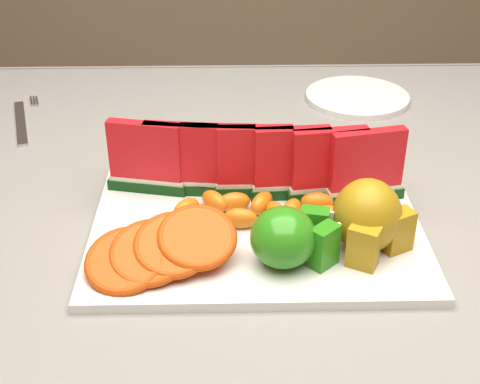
# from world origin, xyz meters

# --- Properties ---
(table) EXTENTS (1.40, 0.90, 0.75)m
(table) POSITION_xyz_m (0.00, 0.00, 0.65)
(table) COLOR #462917
(table) RESTS_ON ground
(tablecloth) EXTENTS (1.53, 1.03, 0.20)m
(tablecloth) POSITION_xyz_m (0.00, 0.00, 0.72)
(tablecloth) COLOR slate
(tablecloth) RESTS_ON table
(platter) EXTENTS (0.40, 0.30, 0.01)m
(platter) POSITION_xyz_m (0.07, -0.06, 0.76)
(platter) COLOR silver
(platter) RESTS_ON tablecloth
(apple_cluster) EXTENTS (0.11, 0.09, 0.07)m
(apple_cluster) POSITION_xyz_m (0.11, -0.14, 0.80)
(apple_cluster) COLOR #1A7E08
(apple_cluster) RESTS_ON platter
(pear_cluster) EXTENTS (0.10, 0.10, 0.09)m
(pear_cluster) POSITION_xyz_m (0.20, -0.11, 0.81)
(pear_cluster) COLOR #B5951B
(pear_cluster) RESTS_ON platter
(side_plate) EXTENTS (0.24, 0.24, 0.01)m
(side_plate) POSITION_xyz_m (0.27, 0.34, 0.76)
(side_plate) COLOR silver
(side_plate) RESTS_ON tablecloth
(fork) EXTENTS (0.06, 0.19, 0.00)m
(fork) POSITION_xyz_m (-0.30, 0.26, 0.76)
(fork) COLOR silver
(fork) RESTS_ON tablecloth
(watermelon_row) EXTENTS (0.39, 0.07, 0.10)m
(watermelon_row) POSITION_xyz_m (0.07, 0.00, 0.82)
(watermelon_row) COLOR #093408
(watermelon_row) RESTS_ON platter
(orange_fan_front) EXTENTS (0.18, 0.13, 0.05)m
(orange_fan_front) POSITION_xyz_m (-0.03, -0.15, 0.79)
(orange_fan_front) COLOR #D14400
(orange_fan_front) RESTS_ON platter
(orange_fan_back) EXTENTS (0.34, 0.11, 0.05)m
(orange_fan_back) POSITION_xyz_m (0.09, 0.07, 0.79)
(orange_fan_back) COLOR #D14400
(orange_fan_back) RESTS_ON platter
(tangerine_segments) EXTENTS (0.22, 0.08, 0.03)m
(tangerine_segments) POSITION_xyz_m (0.08, -0.05, 0.78)
(tangerine_segments) COLOR orange
(tangerine_segments) RESTS_ON platter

